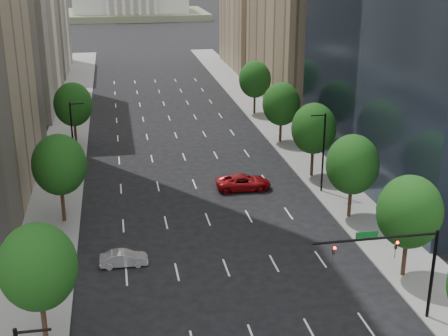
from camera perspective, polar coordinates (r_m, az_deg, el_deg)
sidewalk_left at (r=70.03m, az=-15.46°, el=-2.21°), size 6.00×200.00×0.15m
sidewalk_right at (r=73.66m, az=9.25°, el=-0.65°), size 6.00×200.00×0.15m
midrise_cream_left at (r=109.53m, az=-19.68°, el=14.43°), size 14.00×30.00×35.00m
filler_left at (r=142.89m, az=-17.35°, el=12.18°), size 14.00×26.00×18.00m
parking_tan_right at (r=110.65m, az=7.50°, el=14.10°), size 14.00×30.00×30.00m
filler_right at (r=143.01m, az=3.32°, el=12.61°), size 14.00×26.00×16.00m
tree_right_1 at (r=50.59m, az=16.90°, el=-3.94°), size 5.20×5.20×8.75m
tree_right_2 at (r=60.77m, az=11.89°, el=0.32°), size 5.20×5.20×8.61m
tree_right_3 at (r=71.40m, az=8.36°, el=3.66°), size 5.20×5.20×8.89m
tree_right_4 at (r=84.44m, az=5.37°, el=5.95°), size 5.20×5.20×8.46m
tree_right_5 at (r=99.51m, az=2.90°, el=8.25°), size 5.20×5.20×8.75m
tree_left_0 at (r=42.16m, az=-16.96°, el=-8.83°), size 5.20×5.20×8.75m
tree_left_1 at (r=60.41m, az=-15.11°, el=0.29°), size 5.20×5.20×8.97m
tree_left_2 at (r=85.44m, az=-13.89°, el=5.77°), size 5.20×5.20×8.68m
streetlight_rn at (r=67.00m, az=9.20°, el=1.61°), size 1.70×0.20×9.00m
streetlight_ln at (r=73.06m, az=-13.89°, el=2.80°), size 1.70×0.20×9.00m
traffic_signal at (r=44.53m, az=16.25°, el=-8.01°), size 9.12×0.40×7.38m
foothills at (r=609.18m, az=-6.41°, el=13.49°), size 720.00×413.00×263.00m
car_silver at (r=52.94m, az=-9.32°, el=-8.32°), size 4.05×1.42×1.33m
car_red_far at (r=68.30m, az=1.82°, el=-1.34°), size 6.19×2.96×1.70m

